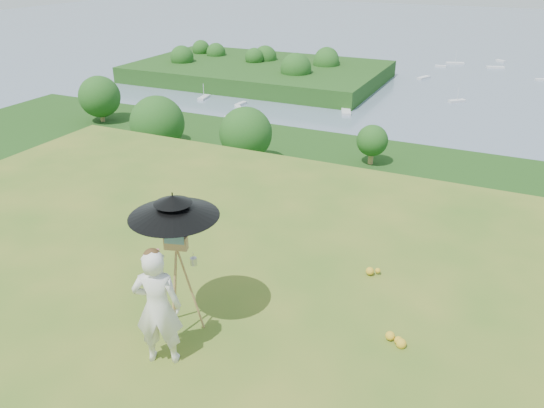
% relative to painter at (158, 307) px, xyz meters
% --- Properties ---
extents(ground, '(14.00, 14.00, 0.00)m').
position_rel_painter_xyz_m(ground, '(-0.75, 0.34, -0.79)').
color(ground, '#3C6D1F').
rests_on(ground, ground).
extents(forest_slope, '(140.00, 56.00, 22.00)m').
position_rel_painter_xyz_m(forest_slope, '(-0.75, 35.34, -29.79)').
color(forest_slope, '#1B3D10').
rests_on(forest_slope, bay_water).
extents(shoreline_tier, '(170.00, 28.00, 8.00)m').
position_rel_painter_xyz_m(shoreline_tier, '(-0.75, 75.34, -36.79)').
color(shoreline_tier, '#6B6456').
rests_on(shoreline_tier, bay_water).
extents(bay_water, '(700.00, 700.00, 0.00)m').
position_rel_painter_xyz_m(bay_water, '(-0.75, 240.34, -34.79)').
color(bay_water, slate).
rests_on(bay_water, ground).
extents(peninsula, '(90.00, 60.00, 12.00)m').
position_rel_painter_xyz_m(peninsula, '(-75.75, 155.34, -29.79)').
color(peninsula, '#1B3D10').
rests_on(peninsula, bay_water).
extents(slope_trees, '(110.00, 50.00, 6.00)m').
position_rel_painter_xyz_m(slope_trees, '(-0.75, 35.34, -15.79)').
color(slope_trees, '#19551A').
rests_on(slope_trees, forest_slope).
extents(harbor_town, '(110.00, 22.00, 5.00)m').
position_rel_painter_xyz_m(harbor_town, '(-0.75, 75.34, -30.29)').
color(harbor_town, beige).
rests_on(harbor_town, shoreline_tier).
extents(moored_boats, '(140.00, 140.00, 0.70)m').
position_rel_painter_xyz_m(moored_boats, '(-13.25, 161.34, -34.44)').
color(moored_boats, silver).
rests_on(moored_boats, bay_water).
extents(wildflowers, '(10.00, 10.50, 0.12)m').
position_rel_painter_xyz_m(wildflowers, '(-0.75, 0.59, -0.73)').
color(wildflowers, gold).
rests_on(wildflowers, ground).
extents(painter, '(0.68, 0.57, 1.57)m').
position_rel_painter_xyz_m(painter, '(0.00, 0.00, 0.00)').
color(painter, white).
rests_on(painter, ground).
extents(field_easel, '(0.72, 0.72, 1.55)m').
position_rel_painter_xyz_m(field_easel, '(-0.10, 0.60, -0.01)').
color(field_easel, '#9E7842').
rests_on(field_easel, ground).
extents(sun_umbrella, '(1.46, 1.46, 0.73)m').
position_rel_painter_xyz_m(sun_umbrella, '(-0.11, 0.63, 0.85)').
color(sun_umbrella, black).
rests_on(sun_umbrella, field_easel).
extents(painter_cap, '(0.28, 0.30, 0.10)m').
position_rel_painter_xyz_m(painter_cap, '(0.00, 0.00, 0.74)').
color(painter_cap, '#E37C82').
rests_on(painter_cap, painter).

